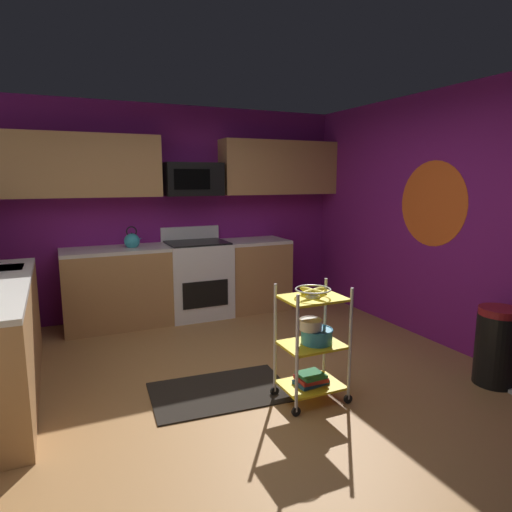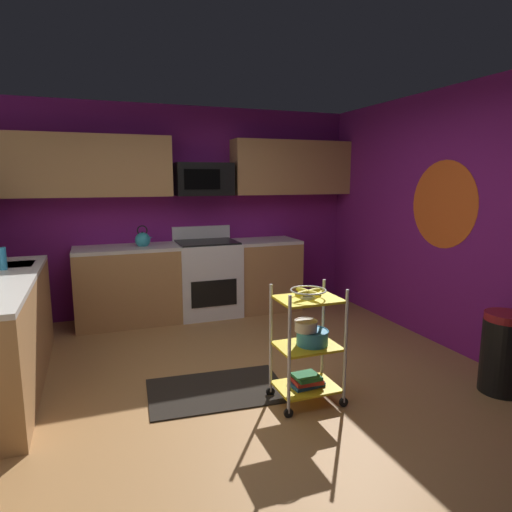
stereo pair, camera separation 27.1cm
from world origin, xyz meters
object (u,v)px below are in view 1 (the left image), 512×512
oven_range (197,278)px  kettle (132,241)px  rolling_cart (312,345)px  mixing_bowl_small (311,324)px  microwave (193,179)px  mixing_bowl_large (317,335)px  fruit_bowl (313,291)px  book_stack (311,379)px  trash_can (497,346)px

oven_range → kettle: size_ratio=4.17×
rolling_cart → mixing_bowl_small: (-0.02, -0.00, 0.17)m
microwave → mixing_bowl_large: size_ratio=2.78×
microwave → kettle: bearing=-172.0°
rolling_cart → mixing_bowl_large: bearing=-0.0°
oven_range → rolling_cart: oven_range is taller
oven_range → mixing_bowl_large: bearing=-85.4°
fruit_bowl → mixing_bowl_small: 0.26m
book_stack → rolling_cart: bearing=90.0°
oven_range → microwave: (-0.00, 0.10, 1.22)m
oven_range → rolling_cart: 2.48m
mixing_bowl_small → book_stack: size_ratio=0.69×
oven_range → microwave: 1.23m
fruit_bowl → kettle: kettle is taller
oven_range → microwave: size_ratio=1.57×
fruit_bowl → kettle: 2.65m
oven_range → book_stack: 2.50m
fruit_bowl → mixing_bowl_large: bearing=-0.0°
microwave → rolling_cart: microwave is taller
mixing_bowl_small → microwave: bearing=93.1°
microwave → fruit_bowl: microwave is taller
book_stack → trash_can: size_ratio=0.40×
microwave → trash_can: (1.71, -2.98, -1.37)m
mixing_bowl_large → book_stack: mixing_bowl_large is taller
microwave → fruit_bowl: size_ratio=2.57×
microwave → rolling_cart: size_ratio=0.77×
mixing_bowl_large → kettle: size_ratio=0.95×
mixing_bowl_large → trash_can: 1.58m
rolling_cart → fruit_bowl: 0.43m
mixing_bowl_small → book_stack: bearing=9.2°
kettle → trash_can: size_ratio=0.40×
kettle → trash_can: 3.86m
trash_can → mixing_bowl_small: bearing=165.8°
fruit_bowl → microwave: bearing=93.5°
microwave → mixing_bowl_small: 2.80m
book_stack → kettle: 2.77m
oven_range → rolling_cart: (0.16, -2.48, -0.03)m
microwave → trash_can: microwave is taller
book_stack → microwave: bearing=93.5°
mixing_bowl_large → trash_can: trash_can is taller
rolling_cart → kettle: bearing=110.7°
oven_range → kettle: (-0.78, -0.00, 0.52)m
book_stack → kettle: kettle is taller
book_stack → kettle: (-0.93, 2.47, 0.83)m
fruit_bowl → kettle: (-0.93, 2.47, 0.12)m
oven_range → mixing_bowl_large: (0.20, -2.48, 0.04)m
microwave → trash_can: 3.70m
mixing_bowl_large → trash_can: size_ratio=0.38×
oven_range → fruit_bowl: 2.51m
oven_range → book_stack: size_ratio=4.16×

